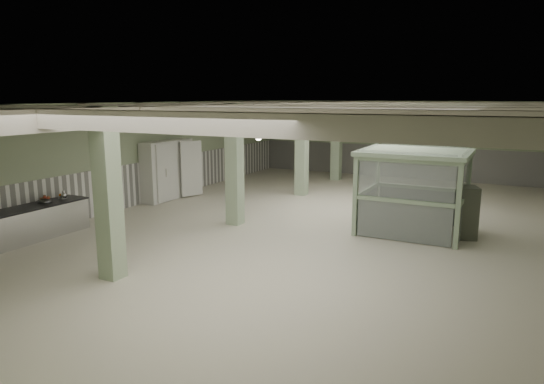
% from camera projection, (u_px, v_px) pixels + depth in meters
% --- Properties ---
extents(floor, '(20.00, 20.00, 0.00)m').
position_uv_depth(floor, '(324.00, 226.00, 14.46)').
color(floor, silver).
rests_on(floor, ground).
extents(ceiling, '(14.00, 20.00, 0.02)m').
position_uv_depth(ceiling, '(327.00, 103.00, 13.77)').
color(ceiling, silver).
rests_on(ceiling, wall_back).
extents(wall_back, '(14.00, 0.02, 3.60)m').
position_uv_depth(wall_back, '(401.00, 140.00, 22.86)').
color(wall_back, '#9BAB89').
rests_on(wall_back, floor).
extents(wall_front, '(14.00, 0.02, 3.60)m').
position_uv_depth(wall_front, '(4.00, 279.00, 5.37)').
color(wall_front, '#9BAB89').
rests_on(wall_front, floor).
extents(wall_left, '(0.02, 20.00, 3.60)m').
position_uv_depth(wall_left, '(141.00, 154.00, 17.23)').
color(wall_left, '#9BAB89').
rests_on(wall_left, floor).
extents(wainscot_left, '(0.05, 19.90, 1.50)m').
position_uv_depth(wainscot_left, '(143.00, 183.00, 17.42)').
color(wainscot_left, white).
rests_on(wainscot_left, floor).
extents(wainscot_back, '(13.90, 0.05, 1.50)m').
position_uv_depth(wainscot_back, '(400.00, 162.00, 23.04)').
color(wainscot_back, white).
rests_on(wainscot_back, floor).
extents(girder, '(0.45, 19.90, 0.40)m').
position_uv_depth(girder, '(251.00, 110.00, 14.92)').
color(girder, silver).
rests_on(girder, ceiling).
extents(beam_a, '(13.90, 0.35, 0.32)m').
position_uv_depth(beam_a, '(149.00, 122.00, 7.25)').
color(beam_a, silver).
rests_on(beam_a, ceiling).
extents(beam_b, '(13.90, 0.35, 0.32)m').
position_uv_depth(beam_b, '(236.00, 116.00, 9.43)').
color(beam_b, silver).
rests_on(beam_b, ceiling).
extents(beam_c, '(13.90, 0.35, 0.32)m').
position_uv_depth(beam_c, '(290.00, 112.00, 11.62)').
color(beam_c, silver).
rests_on(beam_c, ceiling).
extents(beam_d, '(13.90, 0.35, 0.32)m').
position_uv_depth(beam_d, '(327.00, 110.00, 13.80)').
color(beam_d, silver).
rests_on(beam_d, ceiling).
extents(beam_e, '(13.90, 0.35, 0.32)m').
position_uv_depth(beam_e, '(354.00, 108.00, 15.99)').
color(beam_e, silver).
rests_on(beam_e, ceiling).
extents(beam_f, '(13.90, 0.35, 0.32)m').
position_uv_depth(beam_f, '(374.00, 107.00, 18.17)').
color(beam_f, silver).
rests_on(beam_f, ceiling).
extents(beam_g, '(13.90, 0.35, 0.32)m').
position_uv_depth(beam_g, '(390.00, 106.00, 20.36)').
color(beam_g, silver).
rests_on(beam_g, ceiling).
extents(column_a, '(0.42, 0.42, 3.60)m').
position_uv_depth(column_a, '(108.00, 195.00, 9.98)').
color(column_a, '#A0B894').
rests_on(column_a, floor).
extents(column_b, '(0.42, 0.42, 3.60)m').
position_uv_depth(column_b, '(234.00, 165.00, 14.35)').
color(column_b, '#A0B894').
rests_on(column_b, floor).
extents(column_c, '(0.42, 0.42, 3.60)m').
position_uv_depth(column_c, '(302.00, 149.00, 18.72)').
color(column_c, '#A0B894').
rests_on(column_c, floor).
extents(column_d, '(0.42, 0.42, 3.60)m').
position_uv_depth(column_d, '(337.00, 141.00, 22.22)').
color(column_d, '#A0B894').
rests_on(column_d, floor).
extents(pendant_front, '(0.44, 0.44, 0.22)m').
position_uv_depth(pendant_front, '(259.00, 136.00, 9.28)').
color(pendant_front, '#354332').
rests_on(pendant_front, ceiling).
extents(pendant_mid, '(0.44, 0.44, 0.22)m').
position_uv_depth(pendant_mid, '(349.00, 123.00, 14.09)').
color(pendant_mid, '#354332').
rests_on(pendant_mid, ceiling).
extents(pendant_back, '(0.44, 0.44, 0.22)m').
position_uv_depth(pendant_back, '(390.00, 116.00, 18.46)').
color(pendant_back, '#354332').
rests_on(pendant_back, ceiling).
extents(pitcher_far, '(0.21, 0.23, 0.24)m').
position_uv_depth(pitcher_far, '(64.00, 195.00, 13.89)').
color(pitcher_far, '#B7B7BC').
rests_on(pitcher_far, prep_counter).
extents(veg_colander, '(0.52, 0.52, 0.18)m').
position_uv_depth(veg_colander, '(45.00, 200.00, 13.40)').
color(veg_colander, '#3C3D41').
rests_on(veg_colander, prep_counter).
extents(orange_bowl, '(0.29, 0.29, 0.08)m').
position_uv_depth(orange_bowl, '(63.00, 197.00, 13.94)').
color(orange_bowl, '#B2B2B7').
rests_on(orange_bowl, prep_counter).
extents(walkin_cooler, '(0.95, 2.40, 2.20)m').
position_uv_depth(walkin_cooler, '(168.00, 170.00, 18.08)').
color(walkin_cooler, silver).
rests_on(walkin_cooler, floor).
extents(guard_booth, '(2.92, 2.48, 2.39)m').
position_uv_depth(guard_booth, '(414.00, 176.00, 13.51)').
color(guard_booth, '#8EA785').
rests_on(guard_booth, floor).
extents(filing_cabinet, '(0.66, 0.77, 1.42)m').
position_uv_depth(filing_cabinet, '(467.00, 212.00, 13.10)').
color(filing_cabinet, '#4C5143').
rests_on(filing_cabinet, floor).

